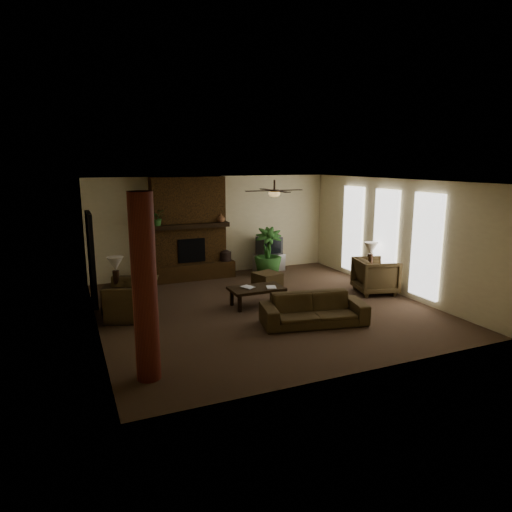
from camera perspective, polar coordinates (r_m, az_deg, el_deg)
name	(u,v)px	position (r m, az deg, el deg)	size (l,w,h in m)	color
room_shell	(263,246)	(9.84, 0.92, 1.27)	(7.00, 7.00, 7.00)	#4E3827
fireplace	(189,237)	(12.63, -8.41, 2.36)	(2.40, 0.70, 2.80)	#553516
windows	(385,237)	(11.82, 15.97, 2.35)	(0.08, 3.65, 2.35)	white
log_column	(145,289)	(6.75, -13.83, -4.00)	(0.36, 0.36, 2.80)	maroon
doorway	(91,259)	(10.86, -20.00, -0.33)	(0.10, 1.00, 2.10)	black
ceiling_fan	(274,192)	(10.14, 2.32, 8.01)	(1.35, 1.35, 0.37)	black
sofa	(314,304)	(9.15, 7.30, -6.07)	(2.08, 0.61, 0.81)	#48381F
armchair_left	(132,293)	(9.81, -15.30, -4.55)	(1.16, 0.76, 1.02)	#48381F
armchair_right	(376,274)	(11.55, 14.85, -2.22)	(0.93, 0.87, 0.96)	#48381F
coffee_table	(256,290)	(10.20, 0.05, -4.28)	(1.20, 0.70, 0.43)	black
ottoman	(267,280)	(11.68, 1.43, -3.08)	(0.60, 0.60, 0.40)	#48381F
tv_stand	(269,262)	(13.53, 1.64, -0.79)	(0.85, 0.50, 0.50)	silver
tv	(269,245)	(13.42, 1.69, 1.33)	(0.69, 0.58, 0.52)	#353537
floor_vase	(225,261)	(12.85, -3.89, -0.65)	(0.34, 0.34, 0.77)	black
floor_plant	(268,262)	(12.88, 1.51, -0.82)	(0.77, 1.38, 0.77)	#306127
side_table_left	(115,299)	(10.32, -17.28, -5.20)	(0.50, 0.50, 0.55)	black
lamp_left	(115,266)	(10.18, -17.27, -1.20)	(0.37, 0.37, 0.65)	black
side_table_right	(369,278)	(11.99, 14.04, -2.67)	(0.50, 0.50, 0.55)	black
lamp_right	(371,250)	(11.83, 14.23, 0.73)	(0.45, 0.45, 0.65)	black
mantel_plant	(157,220)	(12.05, -12.30, 4.50)	(0.38, 0.42, 0.33)	#306127
mantel_vase	(221,218)	(12.57, -4.42, 4.78)	(0.22, 0.23, 0.22)	brown
book_a	(244,282)	(10.05, -1.48, -3.33)	(0.22, 0.03, 0.29)	#999999
book_b	(267,282)	(10.11, 1.35, -3.24)	(0.21, 0.02, 0.29)	#999999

